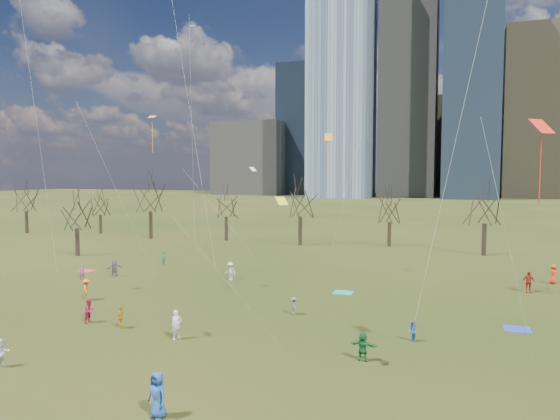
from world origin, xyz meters
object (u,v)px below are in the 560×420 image
(person_0, at_px, (157,395))
(person_4, at_px, (121,317))
(blanket_navy, at_px, (517,329))
(blanket_teal, at_px, (343,293))
(person_1, at_px, (177,325))
(person_2, at_px, (90,311))
(blanket_crimson, at_px, (86,271))

(person_0, xyz_separation_m, person_4, (-9.01, 9.40, -0.23))
(blanket_navy, bearing_deg, person_4, -160.85)
(blanket_teal, relative_size, person_4, 1.09)
(blanket_navy, xyz_separation_m, person_4, (-24.15, -8.39, 0.72))
(blanket_teal, distance_m, person_0, 23.98)
(blanket_navy, height_order, person_1, person_1)
(blanket_navy, relative_size, person_0, 0.83)
(person_0, distance_m, person_1, 9.83)
(blanket_navy, height_order, person_0, person_0)
(person_1, height_order, person_2, person_1)
(blanket_teal, xyz_separation_m, person_4, (-11.44, -14.43, 0.72))
(blanket_crimson, distance_m, person_2, 19.49)
(blanket_navy, height_order, person_2, person_2)
(blanket_navy, distance_m, person_1, 21.60)
(person_2, distance_m, person_4, 2.75)
(blanket_crimson, height_order, person_0, person_0)
(blanket_navy, relative_size, person_2, 1.00)
(blanket_teal, xyz_separation_m, blanket_navy, (12.71, -6.04, 0.00))
(blanket_teal, height_order, person_2, person_2)
(blanket_teal, height_order, blanket_crimson, same)
(person_0, bearing_deg, person_4, 151.74)
(blanket_crimson, relative_size, person_1, 0.90)
(blanket_teal, distance_m, person_4, 18.43)
(blanket_crimson, height_order, person_2, person_2)
(person_1, bearing_deg, person_2, 112.70)
(person_2, bearing_deg, person_0, -125.87)
(blanket_crimson, distance_m, person_0, 34.62)
(blanket_crimson, bearing_deg, blanket_teal, -0.94)
(blanket_teal, xyz_separation_m, person_1, (-6.89, -15.07, 0.87))
(blanket_navy, height_order, blanket_crimson, same)
(person_1, bearing_deg, blanket_teal, 5.62)
(blanket_navy, xyz_separation_m, blanket_crimson, (-39.81, 6.48, 0.00))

